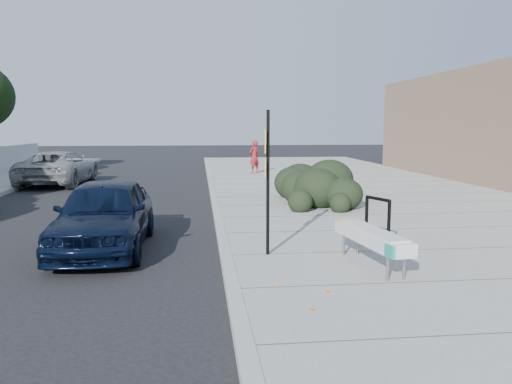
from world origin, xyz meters
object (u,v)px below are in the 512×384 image
sign_post (267,174)px  pedestrian (254,157)px  bike_rack (377,218)px  suv_silver (59,168)px  sedan_navy (105,214)px  bench (372,237)px

sign_post → pedestrian: size_ratio=1.61×
bike_rack → suv_silver: 16.87m
sedan_navy → suv_silver: 13.23m
bench → suv_silver: bearing=113.8°
bench → suv_silver: size_ratio=0.42×
bench → sedan_navy: size_ratio=0.51×
sign_post → sedan_navy: 3.69m
bench → sign_post: bearing=140.6°
bench → pedestrian: (-0.11, 17.81, 0.33)m
bench → bike_rack: 1.37m
bench → sign_post: sign_post is taller
sedan_navy → bench: bearing=-26.1°
sign_post → pedestrian: bearing=91.5°
bike_rack → suv_silver: bearing=104.0°
bike_rack → pedestrian: pedestrian is taller
bike_rack → sedan_navy: sedan_navy is taller
bike_rack → sign_post: (-2.27, -0.20, 0.93)m
sedan_navy → bike_rack: bearing=-12.3°
bench → sign_post: (-1.71, 1.04, 1.03)m
bike_rack → sedan_navy: size_ratio=0.24×
bench → sedan_navy: 5.56m
bench → bike_rack: bike_rack is taller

